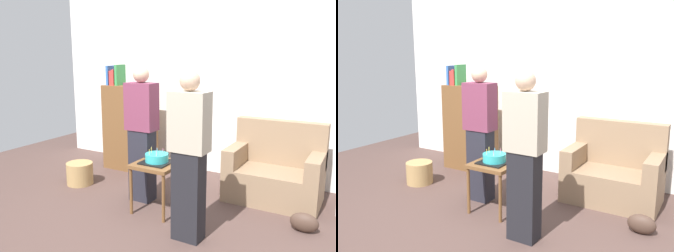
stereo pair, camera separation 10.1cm
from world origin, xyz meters
The scene contains 10 objects.
ground_plane centered at (0.00, 0.00, 0.00)m, with size 8.00×8.00×0.00m, color #4C3833.
wall_back centered at (0.00, 2.05, 1.35)m, with size 6.00×0.10×2.70m, color silver.
couch centered at (0.85, 1.42, 0.34)m, with size 1.10×0.70×0.96m.
bookshelf centered at (-1.39, 1.51, 0.67)m, with size 0.80×0.36×1.61m.
side_table centered at (-0.22, 0.41, 0.49)m, with size 0.48×0.48×0.57m.
birthday_cake centered at (-0.22, 0.41, 0.62)m, with size 0.32×0.32×0.17m.
person_blowing_candles centered at (-0.55, 0.60, 0.83)m, with size 0.36×0.22×1.63m.
person_holding_cake centered at (0.37, 0.03, 0.83)m, with size 0.36×0.22×1.63m.
wicker_basket centered at (-1.60, 0.61, 0.15)m, with size 0.36×0.36×0.30m, color #A88451.
handbag centered at (1.33, 0.73, 0.10)m, with size 0.28×0.14×0.20m, color #473328.
Camera 1 is at (1.79, -2.83, 1.77)m, focal length 38.03 mm.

